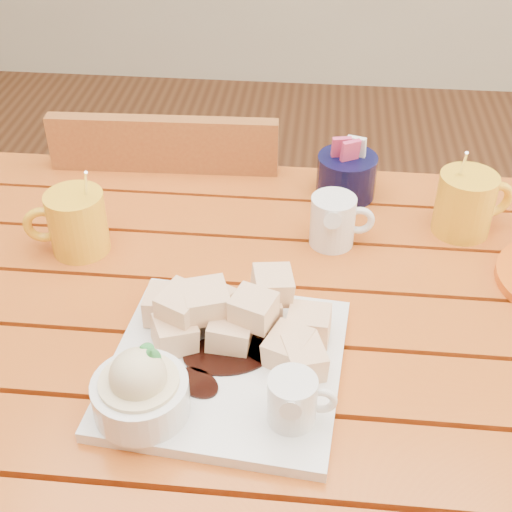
# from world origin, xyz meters

# --- Properties ---
(table) EXTENTS (1.20, 0.79, 0.75)m
(table) POSITION_xyz_m (0.00, 0.00, 0.64)
(table) COLOR #AB3C16
(table) RESTS_ON ground
(dessert_plate) EXTENTS (0.30, 0.30, 0.11)m
(dessert_plate) POSITION_xyz_m (-0.01, -0.13, 0.78)
(dessert_plate) COLOR white
(dessert_plate) RESTS_ON table
(coffee_mug_left) EXTENTS (0.12, 0.09, 0.14)m
(coffee_mug_left) POSITION_xyz_m (-0.25, 0.12, 0.80)
(coffee_mug_left) COLOR yellow
(coffee_mug_left) RESTS_ON table
(coffee_mug_right) EXTENTS (0.12, 0.09, 0.15)m
(coffee_mug_right) POSITION_xyz_m (0.33, 0.22, 0.80)
(coffee_mug_right) COLOR yellow
(coffee_mug_right) RESTS_ON table
(cream_pitcher) EXTENTS (0.10, 0.08, 0.08)m
(cream_pitcher) POSITION_xyz_m (0.13, 0.17, 0.79)
(cream_pitcher) COLOR white
(cream_pitcher) RESTS_ON table
(sugar_caddy) EXTENTS (0.10, 0.10, 0.11)m
(sugar_caddy) POSITION_xyz_m (0.15, 0.31, 0.79)
(sugar_caddy) COLOR black
(sugar_caddy) RESTS_ON table
(chair_far) EXTENTS (0.42, 0.42, 0.85)m
(chair_far) POSITION_xyz_m (-0.17, 0.47, 0.47)
(chair_far) COLOR brown
(chair_far) RESTS_ON ground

